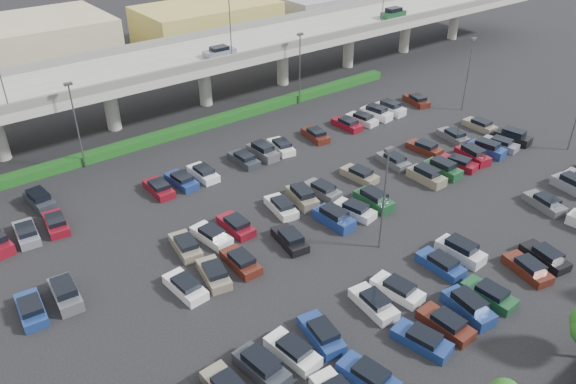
{
  "coord_description": "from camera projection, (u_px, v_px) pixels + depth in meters",
  "views": [
    {
      "loc": [
        -32.33,
        -36.18,
        31.34
      ],
      "look_at": [
        -2.69,
        2.4,
        2.0
      ],
      "focal_mm": 35.0,
      "sensor_mm": 36.0,
      "label": 1
    }
  ],
  "objects": [
    {
      "name": "ground",
      "position": [
        323.0,
        210.0,
        57.62
      ],
      "size": [
        280.0,
        280.0,
        0.0
      ],
      "primitive_type": "plane",
      "color": "black"
    },
    {
      "name": "hedge",
      "position": [
        200.0,
        125.0,
        74.31
      ],
      "size": [
        66.0,
        1.6,
        1.1
      ],
      "primitive_type": "cube",
      "color": "#103912",
      "rests_on": "ground"
    },
    {
      "name": "parked_cars",
      "position": [
        348.0,
        222.0,
        54.72
      ],
      "size": [
        63.16,
        41.63,
        1.67
      ],
      "color": "silver",
      "rests_on": "ground"
    },
    {
      "name": "light_poles",
      "position": [
        279.0,
        161.0,
        53.6
      ],
      "size": [
        66.9,
        48.38,
        10.3
      ],
      "color": "#47474C",
      "rests_on": "ground"
    },
    {
      "name": "distant_buildings",
      "position": [
        158.0,
        28.0,
        104.12
      ],
      "size": [
        138.0,
        24.0,
        9.0
      ],
      "color": "gray",
      "rests_on": "ground"
    },
    {
      "name": "overpass",
      "position": [
        169.0,
        65.0,
        75.63
      ],
      "size": [
        150.0,
        13.0,
        15.8
      ],
      "color": "gray",
      "rests_on": "ground"
    }
  ]
}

